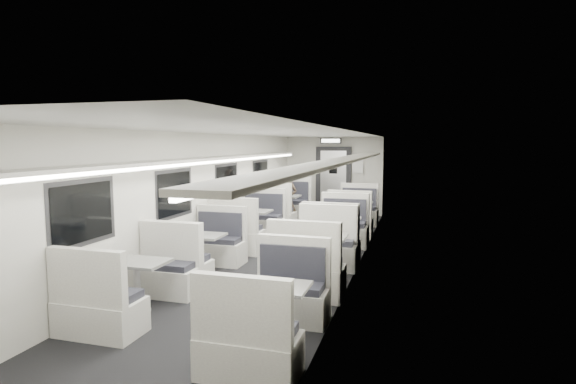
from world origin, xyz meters
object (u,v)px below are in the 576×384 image
Objects in this scene: booth_left_a at (282,210)px; vestibule_door at (333,181)px; booth_left_b at (250,227)px; booth_left_c at (200,254)px; booth_left_d at (137,286)px; booth_right_b at (337,236)px; passenger at (286,200)px; booth_right_a at (355,216)px; exit_sign at (331,141)px; booth_right_c at (319,257)px; booth_right_d at (272,314)px.

booth_left_a is 2.55m from vestibule_door.
booth_left_a is at bearing 90.00° from booth_left_b.
booth_left_d is (0.00, -1.77, -0.00)m from booth_left_c.
booth_right_b is at bearing -11.16° from booth_left_b.
booth_left_c is at bearing 90.00° from booth_left_d.
passenger is at bearing 87.03° from booth_left_d.
booth_right_a is (2.00, 4.58, 0.02)m from booth_left_c.
passenger is 2.92m from exit_sign.
booth_right_a reaches higher than booth_left_c.
booth_right_a is at bearing 47.39° from booth_left_b.
booth_left_a is at bearing 125.97° from booth_right_b.
booth_right_c is 1.02× the size of vestibule_door.
booth_right_b is (0.00, -2.57, 0.00)m from booth_right_a.
vestibule_door reaches higher than booth_left_d.
booth_right_d is (2.00, -4.59, -0.04)m from booth_left_b.
booth_right_c reaches higher than booth_right_a.
booth_right_c is at bearing 44.82° from booth_left_d.
booth_right_c is at bearing -81.63° from vestibule_door.
passenger is at bearing -64.18° from booth_left_a.
booth_left_b is (0.00, -2.36, -0.03)m from booth_left_a.
booth_right_a is 0.98× the size of booth_right_c.
exit_sign reaches higher than booth_right_a.
booth_right_c reaches higher than booth_right_d.
booth_right_a is at bearing 72.50° from booth_left_d.
booth_left_a is 2.36m from booth_left_b.
passenger is (0.31, 4.13, 0.41)m from booth_left_c.
booth_left_b is at bearing 132.52° from booth_right_c.
booth_left_b is 4.77m from vestibule_door.
booth_right_c is 1.39× the size of passenger.
booth_right_d is at bearing -83.46° from exit_sign.
booth_left_c is 3.18× the size of exit_sign.
vestibule_door reaches higher than booth_left_b.
booth_right_d is at bearing -90.00° from booth_right_b.
booth_right_d is 1.26× the size of passenger.
booth_right_b is at bearing -54.03° from booth_left_a.
booth_right_a is (2.00, 2.17, -0.01)m from booth_left_b.
booth_left_b reaches higher than booth_left_c.
booth_left_b is 2.95m from booth_right_a.
booth_left_a is 6.53m from booth_left_d.
booth_left_b reaches higher than booth_right_d.
booth_right_c is at bearing 90.00° from booth_right_d.
booth_right_b is at bearing 90.00° from booth_right_d.
booth_left_a is at bearing 174.66° from booth_right_a.
exit_sign reaches higher than passenger.
exit_sign is at bearing 99.01° from booth_right_c.
booth_right_d is (0.00, -6.77, -0.03)m from booth_right_a.
booth_left_b is at bearing 168.84° from booth_right_b.
booth_right_d is 9.29m from vestibule_door.
exit_sign is (1.00, 8.30, 1.93)m from booth_left_d.
booth_right_b is 1.79m from booth_right_c.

